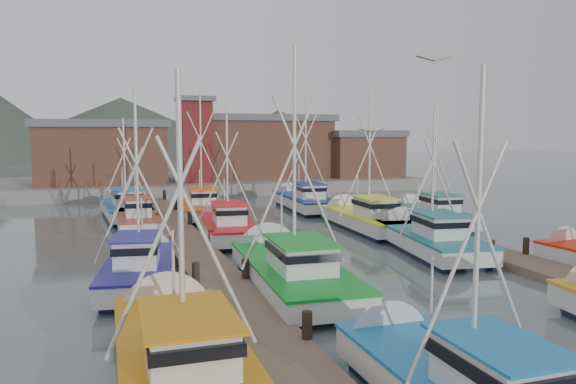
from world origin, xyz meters
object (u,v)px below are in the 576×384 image
object	(u,v)px
boat_4	(289,270)
boat_12	(201,207)
boat_8	(227,226)
lookout_tower	(196,139)

from	to	relation	value
boat_4	boat_12	distance (m)	19.92
boat_4	boat_12	world-z (taller)	boat_12
boat_4	boat_8	distance (m)	11.18
lookout_tower	boat_8	xyz separation A→B (m)	(-2.34, -24.19, -4.87)
boat_8	boat_12	distance (m)	8.74
boat_4	boat_8	size ratio (longest dim) A/B	1.17
lookout_tower	boat_12	size ratio (longest dim) A/B	0.82
boat_8	boat_12	xyz separation A→B (m)	(0.04, 8.74, 0.01)
boat_4	boat_8	world-z (taller)	boat_4
lookout_tower	boat_8	bearing A→B (deg)	-95.52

